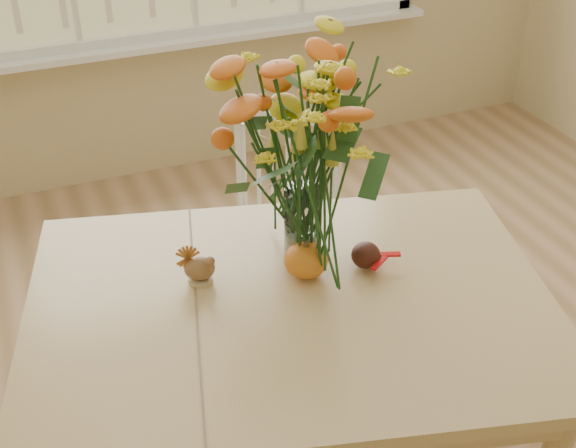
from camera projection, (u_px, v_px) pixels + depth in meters
name	position (u px, v px, depth m)	size (l,w,h in m)	color
dining_table	(291.00, 328.00, 2.01)	(1.54, 1.26, 0.72)	tan
windsor_chair	(284.00, 222.00, 2.73)	(0.53, 0.52, 0.84)	white
flower_vase	(303.00, 152.00, 1.94)	(0.46, 0.46, 0.55)	white
pumpkin	(306.00, 262.00, 2.03)	(0.12, 0.12, 0.09)	orange
turkey_figurine	(200.00, 269.00, 2.01)	(0.09, 0.08, 0.10)	#CCB78C
dark_gourd	(366.00, 256.00, 2.06)	(0.12, 0.08, 0.07)	#38160F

